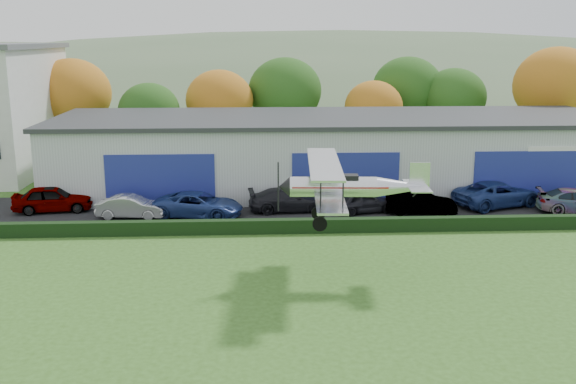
{
  "coord_description": "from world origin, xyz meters",
  "views": [
    {
      "loc": [
        -0.95,
        -19.89,
        10.87
      ],
      "look_at": [
        0.7,
        11.7,
        3.45
      ],
      "focal_mm": 41.19,
      "sensor_mm": 36.0,
      "label": 1
    }
  ],
  "objects_px": {
    "car_2": "(198,205)",
    "car_6": "(498,194)",
    "car_1": "(131,207)",
    "car_3": "(288,200)",
    "hangar": "(335,152)",
    "car_5": "(421,203)",
    "car_4": "(364,202)",
    "biplane": "(346,185)",
    "car_0": "(53,199)"
  },
  "relations": [
    {
      "from": "car_3",
      "to": "car_4",
      "type": "distance_m",
      "value": 4.78
    },
    {
      "from": "car_4",
      "to": "car_5",
      "type": "height_order",
      "value": "car_5"
    },
    {
      "from": "car_3",
      "to": "car_6",
      "type": "distance_m",
      "value": 13.79
    },
    {
      "from": "car_1",
      "to": "car_2",
      "type": "height_order",
      "value": "car_2"
    },
    {
      "from": "hangar",
      "to": "car_4",
      "type": "xyz_separation_m",
      "value": [
        0.94,
        -7.7,
        -1.91
      ]
    },
    {
      "from": "car_2",
      "to": "car_6",
      "type": "distance_m",
      "value": 19.46
    },
    {
      "from": "car_2",
      "to": "car_0",
      "type": "bearing_deg",
      "value": 92.51
    },
    {
      "from": "car_6",
      "to": "biplane",
      "type": "height_order",
      "value": "biplane"
    },
    {
      "from": "car_1",
      "to": "car_3",
      "type": "distance_m",
      "value": 9.78
    },
    {
      "from": "hangar",
      "to": "biplane",
      "type": "relative_size",
      "value": 5.11
    },
    {
      "from": "car_1",
      "to": "car_0",
      "type": "bearing_deg",
      "value": 76.57
    },
    {
      "from": "hangar",
      "to": "car_3",
      "type": "relative_size",
      "value": 8.02
    },
    {
      "from": "car_2",
      "to": "car_6",
      "type": "xyz_separation_m",
      "value": [
        19.39,
        1.63,
        0.07
      ]
    },
    {
      "from": "car_4",
      "to": "car_5",
      "type": "distance_m",
      "value": 3.58
    },
    {
      "from": "car_1",
      "to": "car_6",
      "type": "xyz_separation_m",
      "value": [
        23.5,
        1.64,
        0.13
      ]
    },
    {
      "from": "hangar",
      "to": "car_4",
      "type": "height_order",
      "value": "hangar"
    },
    {
      "from": "car_2",
      "to": "car_3",
      "type": "bearing_deg",
      "value": -65.85
    },
    {
      "from": "car_0",
      "to": "car_3",
      "type": "height_order",
      "value": "car_0"
    },
    {
      "from": "car_3",
      "to": "biplane",
      "type": "xyz_separation_m",
      "value": [
        2.05,
        -11.52,
        3.53
      ]
    },
    {
      "from": "hangar",
      "to": "car_2",
      "type": "xyz_separation_m",
      "value": [
        -9.42,
        -8.19,
        -1.85
      ]
    },
    {
      "from": "car_6",
      "to": "biplane",
      "type": "bearing_deg",
      "value": 115.25
    },
    {
      "from": "hangar",
      "to": "car_6",
      "type": "height_order",
      "value": "hangar"
    },
    {
      "from": "hangar",
      "to": "car_1",
      "type": "relative_size",
      "value": 9.65
    },
    {
      "from": "car_1",
      "to": "car_4",
      "type": "xyz_separation_m",
      "value": [
        14.46,
        0.51,
        0.0
      ]
    },
    {
      "from": "car_5",
      "to": "car_0",
      "type": "bearing_deg",
      "value": 94.24
    },
    {
      "from": "car_5",
      "to": "biplane",
      "type": "bearing_deg",
      "value": 157.81
    },
    {
      "from": "car_5",
      "to": "biplane",
      "type": "distance_m",
      "value": 12.61
    },
    {
      "from": "car_2",
      "to": "car_4",
      "type": "height_order",
      "value": "car_2"
    },
    {
      "from": "car_4",
      "to": "car_5",
      "type": "bearing_deg",
      "value": -112.59
    },
    {
      "from": "car_2",
      "to": "biplane",
      "type": "distance_m",
      "value": 13.41
    },
    {
      "from": "car_1",
      "to": "car_5",
      "type": "distance_m",
      "value": 17.99
    },
    {
      "from": "car_5",
      "to": "car_2",
      "type": "bearing_deg",
      "value": 98.53
    },
    {
      "from": "car_0",
      "to": "car_6",
      "type": "height_order",
      "value": "car_0"
    },
    {
      "from": "car_6",
      "to": "biplane",
      "type": "relative_size",
      "value": 0.75
    },
    {
      "from": "car_3",
      "to": "car_5",
      "type": "height_order",
      "value": "car_3"
    },
    {
      "from": "car_3",
      "to": "car_4",
      "type": "xyz_separation_m",
      "value": [
        4.74,
        -0.58,
        -0.04
      ]
    },
    {
      "from": "car_0",
      "to": "car_4",
      "type": "relative_size",
      "value": 1.2
    },
    {
      "from": "car_0",
      "to": "hangar",
      "type": "bearing_deg",
      "value": -79.41
    },
    {
      "from": "car_0",
      "to": "car_4",
      "type": "xyz_separation_m",
      "value": [
        19.73,
        -1.29,
        -0.14
      ]
    },
    {
      "from": "car_0",
      "to": "car_3",
      "type": "distance_m",
      "value": 15.0
    },
    {
      "from": "car_0",
      "to": "car_2",
      "type": "bearing_deg",
      "value": -109.02
    },
    {
      "from": "car_0",
      "to": "car_5",
      "type": "bearing_deg",
      "value": -102.77
    },
    {
      "from": "car_4",
      "to": "car_6",
      "type": "distance_m",
      "value": 9.11
    },
    {
      "from": "hangar",
      "to": "biplane",
      "type": "bearing_deg",
      "value": -95.39
    },
    {
      "from": "hangar",
      "to": "car_0",
      "type": "distance_m",
      "value": 19.93
    },
    {
      "from": "car_0",
      "to": "car_3",
      "type": "bearing_deg",
      "value": -100.94
    },
    {
      "from": "car_5",
      "to": "biplane",
      "type": "xyz_separation_m",
      "value": [
        -6.23,
        -10.38,
        3.54
      ]
    },
    {
      "from": "car_3",
      "to": "car_5",
      "type": "xyz_separation_m",
      "value": [
        8.28,
        -1.13,
        -0.01
      ]
    },
    {
      "from": "hangar",
      "to": "car_2",
      "type": "bearing_deg",
      "value": -138.97
    },
    {
      "from": "car_1",
      "to": "car_3",
      "type": "height_order",
      "value": "car_3"
    }
  ]
}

